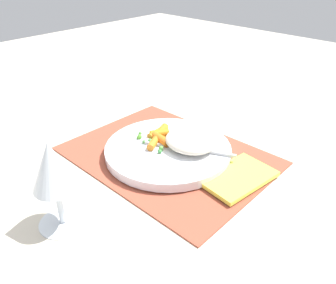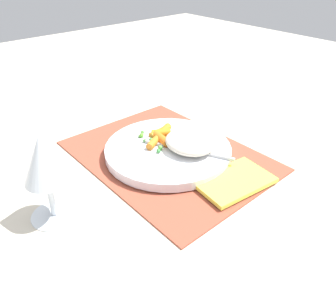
{
  "view_description": "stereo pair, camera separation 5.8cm",
  "coord_description": "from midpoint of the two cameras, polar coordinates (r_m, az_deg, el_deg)",
  "views": [
    {
      "loc": [
        -0.41,
        0.44,
        0.38
      ],
      "look_at": [
        0.0,
        0.0,
        0.03
      ],
      "focal_mm": 36.32,
      "sensor_mm": 36.0,
      "label": 1
    },
    {
      "loc": [
        -0.45,
        0.39,
        0.38
      ],
      "look_at": [
        0.0,
        0.0,
        0.03
      ],
      "focal_mm": 36.32,
      "sensor_mm": 36.0,
      "label": 2
    }
  ],
  "objects": [
    {
      "name": "ground_plane",
      "position": [
        0.71,
        -2.35,
        -2.44
      ],
      "size": [
        2.4,
        2.4,
        0.0
      ],
      "primitive_type": "plane",
      "color": "beige"
    },
    {
      "name": "placemat",
      "position": [
        0.71,
        -2.35,
        -2.23
      ],
      "size": [
        0.41,
        0.3,
        0.01
      ],
      "primitive_type": "cube",
      "color": "#9E4733",
      "rests_on": "ground_plane"
    },
    {
      "name": "plate",
      "position": [
        0.7,
        -2.37,
        -1.4
      ],
      "size": [
        0.26,
        0.26,
        0.02
      ],
      "primitive_type": "cylinder",
      "color": "white",
      "rests_on": "placemat"
    },
    {
      "name": "rice_mound",
      "position": [
        0.68,
        1.28,
        0.13
      ],
      "size": [
        0.11,
        0.09,
        0.03
      ],
      "primitive_type": "ellipsoid",
      "color": "beige",
      "rests_on": "plate"
    },
    {
      "name": "carrot_portion",
      "position": [
        0.72,
        -3.86,
        1.05
      ],
      "size": [
        0.07,
        0.09,
        0.02
      ],
      "color": "orange",
      "rests_on": "plate"
    },
    {
      "name": "pea_scatter",
      "position": [
        0.71,
        -4.17,
        0.24
      ],
      "size": [
        0.09,
        0.08,
        0.01
      ],
      "color": "#4D9035",
      "rests_on": "plate"
    },
    {
      "name": "fork",
      "position": [
        0.69,
        -0.58,
        -0.87
      ],
      "size": [
        0.18,
        0.09,
        0.01
      ],
      "color": "silver",
      "rests_on": "plate"
    },
    {
      "name": "wine_glass",
      "position": [
        0.53,
        -21.84,
        -4.47
      ],
      "size": [
        0.08,
        0.08,
        0.15
      ],
      "color": "silver",
      "rests_on": "ground_plane"
    },
    {
      "name": "napkin",
      "position": [
        0.64,
        9.08,
        -5.91
      ],
      "size": [
        0.1,
        0.15,
        0.01
      ],
      "primitive_type": "cube",
      "rotation": [
        0.0,
        0.0,
        -0.13
      ],
      "color": "#EAE54C",
      "rests_on": "placemat"
    }
  ]
}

